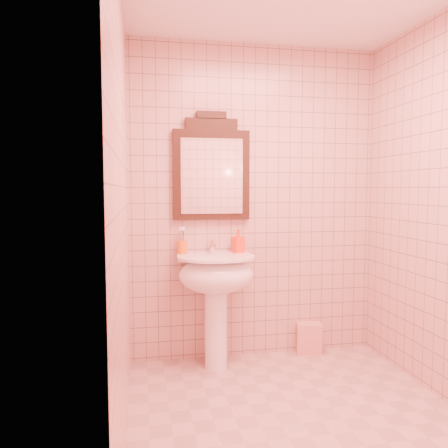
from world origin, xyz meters
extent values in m
plane|color=tan|center=(0.00, 0.00, 0.00)|extent=(2.20, 2.20, 0.00)
cube|color=#CAA08D|center=(0.00, 1.10, 1.25)|extent=(2.00, 0.02, 2.50)
cylinder|color=white|center=(-0.36, 0.88, 0.35)|extent=(0.17, 0.17, 0.70)
ellipsoid|color=white|center=(-0.36, 0.86, 0.72)|extent=(0.56, 0.46, 0.28)
cube|color=white|center=(-0.36, 1.03, 0.83)|extent=(0.56, 0.15, 0.05)
cylinder|color=white|center=(-0.36, 0.86, 0.85)|extent=(0.58, 0.58, 0.02)
cylinder|color=white|center=(-0.36, 1.03, 0.91)|extent=(0.04, 0.04, 0.09)
cylinder|color=white|center=(-0.36, 0.97, 0.94)|extent=(0.02, 0.10, 0.02)
cylinder|color=white|center=(-0.36, 0.92, 0.93)|extent=(0.02, 0.02, 0.04)
cube|color=white|center=(-0.36, 1.04, 0.96)|extent=(0.02, 0.07, 0.01)
cube|color=black|center=(-0.36, 1.08, 1.47)|extent=(0.60, 0.05, 0.70)
cube|color=black|center=(-0.36, 1.08, 1.86)|extent=(0.41, 0.05, 0.09)
cube|color=black|center=(-0.36, 1.08, 1.93)|extent=(0.23, 0.05, 0.06)
cube|color=white|center=(-0.36, 1.05, 1.46)|extent=(0.48, 0.01, 0.58)
cylinder|color=orange|center=(-0.60, 1.03, 0.91)|extent=(0.08, 0.08, 0.10)
cylinder|color=silver|center=(-0.58, 1.03, 0.95)|extent=(0.01, 0.01, 0.18)
cylinder|color=#338CD8|center=(-0.59, 1.04, 0.95)|extent=(0.01, 0.01, 0.18)
cylinder|color=#E5334C|center=(-0.60, 1.04, 0.95)|extent=(0.01, 0.01, 0.18)
cylinder|color=#3FBF59|center=(-0.61, 1.03, 0.95)|extent=(0.01, 0.01, 0.18)
cylinder|color=#D8CC4C|center=(-0.61, 1.02, 0.95)|extent=(0.01, 0.01, 0.18)
cylinder|color=purple|center=(-0.60, 1.01, 0.95)|extent=(0.01, 0.01, 0.18)
cylinder|color=#4C4C59|center=(-0.59, 1.01, 0.95)|extent=(0.01, 0.01, 0.18)
imported|color=red|center=(-0.16, 1.00, 0.95)|extent=(0.10, 0.11, 0.18)
cube|color=#E09884|center=(0.46, 1.04, 0.12)|extent=(0.23, 0.18, 0.25)
camera|label=1|loc=(-0.90, -2.31, 1.35)|focal=35.00mm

